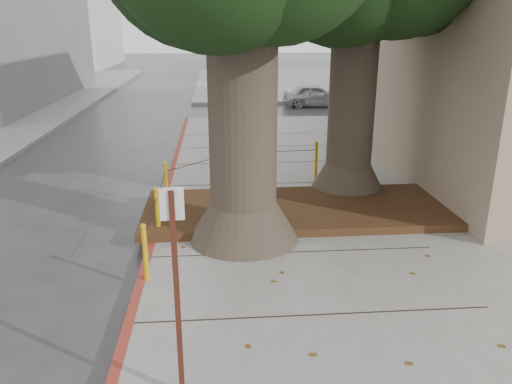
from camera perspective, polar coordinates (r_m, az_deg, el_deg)
The scene contains 9 objects.
ground at distance 7.10m, azimuth 2.42°, elevation -15.06°, with size 140.00×140.00×0.00m, color #28282B.
sidewalk_far at distance 36.70m, azimuth 6.15°, elevation 12.43°, with size 16.00×20.00×0.15m, color slate.
curb_red at distance 9.29m, azimuth -11.91°, elevation -6.38°, with size 0.14×26.00×0.16m, color maroon.
planter_bed at distance 10.58m, azimuth 4.73°, elevation -1.99°, with size 6.40×2.60×0.16m, color black.
building_side_white at distance 36.01m, azimuth 24.36°, elevation 17.93°, with size 10.00×10.00×9.00m, color silver.
bollard_ring at distance 10.75m, azimuth -4.96°, elevation 0.80°, with size 3.79×5.39×0.95m.
signpost at distance 5.11m, azimuth -9.09°, elevation -10.43°, with size 0.23×0.06×2.35m.
car_silver at distance 25.73m, azimuth 6.78°, elevation 10.90°, with size 1.31×3.27×1.11m, color #B6B5BB.
car_red at distance 26.99m, azimuth 13.58°, elevation 10.94°, with size 1.23×3.54×1.17m, color maroon.
Camera 1 is at (-0.77, -5.87, 3.93)m, focal length 35.00 mm.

